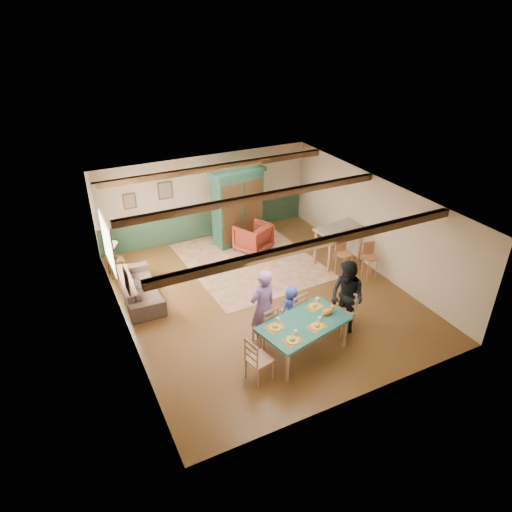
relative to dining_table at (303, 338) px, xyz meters
name	(u,v)px	position (x,y,z in m)	size (l,w,h in m)	color
floor	(263,295)	(0.24, 2.40, -0.40)	(8.00, 8.00, 0.00)	#503116
wall_back	(206,197)	(0.24, 6.40, 0.95)	(7.00, 0.02, 2.70)	beige
wall_left	(122,284)	(-3.26, 2.40, 0.95)	(0.02, 8.00, 2.70)	beige
wall_right	(374,224)	(3.74, 2.40, 0.95)	(0.02, 8.00, 2.70)	beige
ceiling	(264,200)	(0.24, 2.40, 2.30)	(7.00, 8.00, 0.02)	white
wainscot_back	(208,223)	(0.24, 6.38, 0.05)	(6.95, 0.03, 0.90)	#203C28
ceiling_beam_front	(317,244)	(0.24, 0.10, 2.21)	(6.95, 0.16, 0.16)	black
ceiling_beam_mid	(256,198)	(0.24, 2.80, 2.21)	(6.95, 0.16, 0.16)	black
ceiling_beam_back	(216,168)	(0.24, 5.40, 2.21)	(6.95, 0.16, 0.16)	black
window_left	(107,243)	(-3.23, 4.10, 1.15)	(0.06, 1.60, 1.30)	white
picture_left_wall	(127,281)	(-3.23, 1.80, 1.35)	(0.04, 0.42, 0.52)	gray
picture_back_a	(165,190)	(-1.06, 6.37, 1.40)	(0.45, 0.04, 0.55)	gray
picture_back_b	(129,201)	(-2.16, 6.37, 1.25)	(0.38, 0.04, 0.48)	gray
dining_table	(303,338)	(0.00, 0.00, 0.00)	(1.94, 1.08, 0.81)	#1D5C4F
dining_chair_far_left	(265,324)	(-0.59, 0.66, 0.11)	(0.45, 0.47, 1.03)	#9C6D4E
dining_chair_far_right	(294,310)	(0.25, 0.85, 0.11)	(0.45, 0.47, 1.03)	#9C6D4E
dining_chair_end_left	(259,359)	(-1.21, -0.27, 0.11)	(0.45, 0.47, 1.03)	#9C6D4E
dining_chair_end_right	(342,312)	(1.21, 0.27, 0.11)	(0.45, 0.47, 1.03)	#9C6D4E
person_man	(263,307)	(-0.61, 0.75, 0.53)	(0.68, 0.45, 1.86)	#805B9C
person_woman	(347,297)	(1.32, 0.30, 0.49)	(0.87, 0.67, 1.78)	black
person_child	(291,307)	(0.23, 0.94, 0.14)	(0.53, 0.34, 1.08)	#293EA7
cat	(328,311)	(0.60, 0.03, 0.50)	(0.39, 0.15, 0.19)	orange
place_setting_near_left	(293,338)	(-0.52, -0.39, 0.46)	(0.43, 0.32, 0.11)	gold
place_setting_near_center	(317,325)	(0.16, -0.24, 0.46)	(0.43, 0.32, 0.11)	gold
place_setting_far_left	(275,325)	(-0.64, 0.13, 0.46)	(0.43, 0.32, 0.11)	gold
place_setting_far_right	(315,305)	(0.52, 0.39, 0.46)	(0.43, 0.32, 0.11)	gold
area_rug	(249,261)	(0.72, 4.21, -0.40)	(3.54, 4.20, 0.01)	beige
armoire	(238,207)	(0.95, 5.51, 0.81)	(1.71, 0.69, 2.42)	#153426
armchair	(253,237)	(1.13, 4.81, 0.03)	(0.93, 0.96, 0.87)	#561511
sofa	(140,287)	(-2.67, 3.71, -0.08)	(2.23, 0.87, 0.65)	#392B23
end_table	(117,267)	(-2.99, 5.14, -0.14)	(0.44, 0.44, 0.54)	black
table_lamp	(114,251)	(-2.99, 5.14, 0.38)	(0.27, 0.27, 0.49)	beige
counter_table	(338,245)	(3.00, 2.97, 0.16)	(1.36, 0.80, 1.14)	tan
bar_stool_left	(344,258)	(2.70, 2.26, 0.17)	(0.41, 0.45, 1.15)	#B07044
bar_stool_right	(370,261)	(3.30, 1.86, 0.12)	(0.37, 0.41, 1.05)	#B07044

